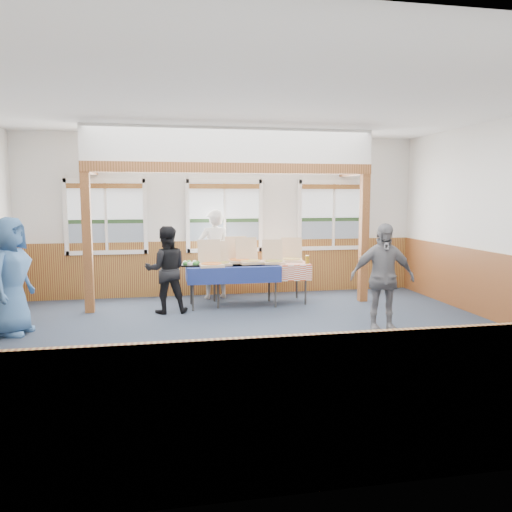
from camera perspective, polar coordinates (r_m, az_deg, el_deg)
The scene contains 26 objects.
floor at distance 6.95m, azimuth 0.10°, elevation -9.84°, with size 8.00×8.00×0.00m, color #262B3E.
ceiling at distance 6.76m, azimuth 0.11°, elevation 17.09°, with size 8.00×8.00×0.00m, color white.
wall_back at distance 10.12m, azimuth -3.65°, elevation 4.60°, with size 8.00×8.00×0.00m, color silver.
wall_front at distance 3.31m, azimuth 11.61°, elevation -0.22°, with size 8.00×8.00×0.00m, color silver.
wainscot_back at distance 10.20m, azimuth -3.58°, elevation -1.31°, with size 7.98×0.05×1.10m, color brown.
wainscot_front at distance 3.62m, azimuth 11.03°, elevation -16.92°, with size 7.98×0.05×1.10m, color brown.
window_left at distance 10.05m, azimuth -16.78°, elevation 4.76°, with size 1.56×0.10×1.46m.
window_mid at distance 10.08m, azimuth -3.62°, elevation 5.04°, with size 1.56×0.10×1.46m.
window_right at distance 10.61m, azimuth 8.85°, elevation 5.07°, with size 1.56×0.10×1.46m.
post_left at distance 8.96m, azimuth -18.71°, elevation 1.39°, with size 0.15×0.15×2.40m, color #5E3514.
post_right at distance 9.64m, azimuth 12.22°, elevation 1.96°, with size 0.15×0.15×2.40m, color #5E3514.
cross_beam at distance 8.94m, azimuth -2.72°, elevation 10.01°, with size 5.15×0.18×0.18m, color #5E3514.
table_left at distance 9.07m, azimuth -2.70°, elevation -1.41°, with size 1.78×1.08×0.76m.
table_right at distance 9.29m, azimuth 0.38°, elevation -1.17°, with size 1.85×0.92×0.76m.
pizza_box_a at distance 8.90m, azimuth -5.17°, elevation -0.73°, with size 0.44×0.53×0.46m.
pizza_box_b at distance 9.26m, azimuth -0.73°, elevation -0.40°, with size 0.48×0.56×0.46m.
pizza_box_c at distance 9.06m, azimuth -4.18°, elevation -0.61°, with size 0.41×0.49×0.41m.
pizza_box_d at distance 9.40m, azimuth -1.97°, elevation -0.29°, with size 0.48×0.56×0.47m.
pizza_box_e at distance 9.25m, azimuth 2.02°, elevation -0.44°, with size 0.43×0.50×0.42m.
pizza_box_f at distance 9.56m, azimuth 4.10°, elevation -0.21°, with size 0.50×0.57×0.44m.
veggie_tray at distance 8.98m, azimuth -7.44°, elevation -0.93°, with size 0.41×0.41×0.09m.
drink_glass at distance 9.24m, azimuth 5.86°, elevation -0.41°, with size 0.07×0.07×0.15m, color olive.
woman_white at distance 9.76m, azimuth -4.78°, elevation 0.22°, with size 0.64×0.42×1.74m, color silver.
woman_black at distance 8.66m, azimuth -10.23°, elevation -1.55°, with size 0.73×0.57×1.49m, color black.
man_blue at distance 7.98m, azimuth -26.24°, elevation -2.10°, with size 0.83×0.54×1.71m, color #3D6699.
person_grey at distance 7.56m, azimuth 14.23°, elevation -2.43°, with size 0.94×0.39×1.61m, color slate.
Camera 1 is at (-1.26, -6.54, 2.00)m, focal length 35.00 mm.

